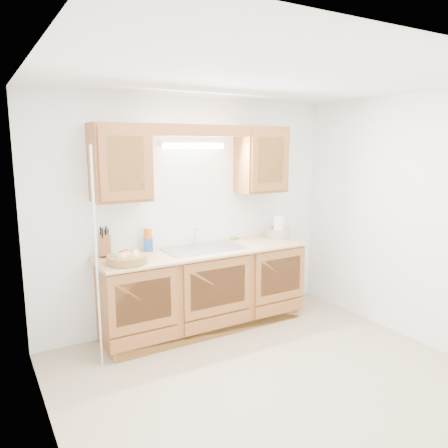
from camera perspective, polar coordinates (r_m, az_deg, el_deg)
room at (r=3.61m, az=6.20°, el=-1.70°), size 3.52×3.50×2.50m
base_cabinets at (r=4.81m, az=-2.63°, el=-8.57°), size 2.20×0.60×0.86m
countertop at (r=4.67m, az=-2.59°, el=-3.52°), size 2.30×0.63×0.04m
upper_cabinet_left at (r=4.36m, az=-13.42°, el=7.78°), size 0.55×0.33×0.75m
upper_cabinet_right at (r=5.10m, az=4.88°, el=8.36°), size 0.55×0.33×0.75m
valance at (r=4.54m, az=-2.75°, el=12.12°), size 2.20×0.05×0.12m
fluorescent_fixture at (r=4.74m, az=-4.03°, el=10.30°), size 0.76×0.08×0.08m
sink at (r=4.70m, az=-2.70°, el=-4.08°), size 0.84×0.46×0.36m
wire_shelf_pole at (r=4.00m, az=-16.29°, el=-4.55°), size 0.03×0.03×2.00m
outlet_plate at (r=5.36m, az=4.85°, el=1.21°), size 0.08×0.01×0.12m
fruit_basket at (r=4.20m, az=-12.56°, el=-4.33°), size 0.48×0.48×0.12m
knife_block at (r=4.51m, az=-15.25°, el=-2.69°), size 0.16×0.20×0.31m
orange_canister at (r=4.63m, az=-9.85°, el=-1.94°), size 0.11×0.11×0.25m
soap_bottle at (r=4.64m, az=-9.86°, el=-2.21°), size 0.12×0.12×0.21m
sponge at (r=5.14m, az=1.40°, el=-1.89°), size 0.12×0.10×0.02m
paper_towel at (r=5.19m, az=7.19°, el=-0.41°), size 0.16×0.16×0.33m
apple_bowl at (r=5.27m, az=6.96°, el=-1.02°), size 0.35×0.35×0.16m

